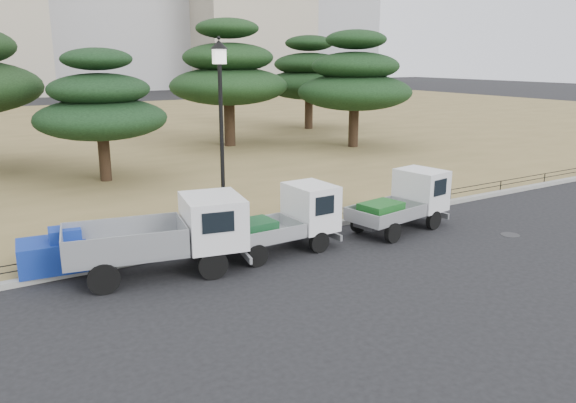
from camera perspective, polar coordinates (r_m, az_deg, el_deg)
ground at (r=15.99m, az=3.78°, el=-6.05°), size 220.00×220.00×0.00m
lawn at (r=44.01m, az=-20.05°, el=6.40°), size 120.00×56.00×0.15m
curb at (r=18.03m, az=-1.00°, el=-3.35°), size 120.00×0.25×0.16m
truck_large at (r=15.09m, az=-12.15°, el=-3.16°), size 4.84×2.62×2.00m
truck_kei_front at (r=16.55m, az=-0.19°, el=-1.86°), size 3.62×1.65×1.90m
truck_kei_rear at (r=19.02m, az=11.71°, el=0.01°), size 3.82×2.08×1.90m
street_lamp at (r=16.68m, az=-6.84°, el=9.39°), size 0.53×0.53×5.92m
pipe_fence at (r=18.05m, az=-1.25°, el=-2.14°), size 38.00×0.04×0.40m
tarp_pile at (r=16.06m, az=-22.72°, el=-4.83°), size 1.81×1.41×1.12m
manhole at (r=19.59m, az=21.64°, el=-3.17°), size 0.60×0.60×0.01m
pine_center_left at (r=26.34m, az=-18.53°, el=9.23°), size 5.75×5.75×5.85m
pine_center_right at (r=35.48m, az=-6.08°, el=12.84°), size 7.29×7.29×7.73m
pine_east_near at (r=35.16m, az=6.81°, el=12.13°), size 6.98×6.98×7.05m
pine_east_far at (r=44.04m, az=2.16°, el=12.67°), size 7.01×7.01×7.05m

